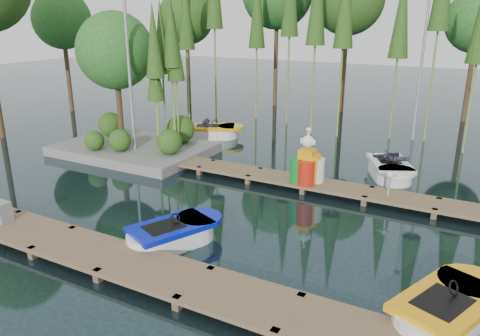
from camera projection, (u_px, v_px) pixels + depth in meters
The scene contains 15 objects.
ground_plane at pixel (218, 203), 14.63m from camera, with size 90.00×90.00×0.00m, color #1D3036.
near_dock at pixel (117, 259), 10.81m from camera, with size 18.00×1.50×0.50m.
far_dock at pixel (280, 178), 16.19m from camera, with size 15.00×1.20×0.50m.
island at pixel (128, 77), 19.25m from camera, with size 6.20×4.20×6.75m.
tree_screen at pixel (295, 4), 22.47m from camera, with size 34.42×18.53×10.31m.
lamp_island at pixel (128, 52), 17.89m from camera, with size 0.30×0.30×7.25m.
lamp_rear at pixel (424, 47), 20.63m from camera, with size 0.30×0.30×7.25m.
boat_blue at pixel (173, 235), 11.98m from camera, with size 2.14×2.89×0.89m.
boat_yellow_near at pixel (448, 311), 8.86m from camera, with size 2.26×3.14×0.97m.
boat_yellow_far at pixel (213, 132), 22.35m from camera, with size 3.04×2.38×1.39m.
boat_white_far at pixel (390, 170), 16.89m from camera, with size 2.33×3.03×1.31m.
utility_cabinet at pixel (1, 212), 12.57m from camera, with size 0.45×0.38×0.55m, color gray.
yellow_barrel at pixel (311, 168), 15.51m from camera, with size 0.63×0.63×0.95m, color orange.
drum_cluster at pixel (307, 167), 15.41m from camera, with size 1.08×0.99×1.87m.
seagull_post at pixel (389, 180), 14.34m from camera, with size 0.47×0.25×0.75m.
Camera 1 is at (7.11, -11.56, 5.63)m, focal length 35.00 mm.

